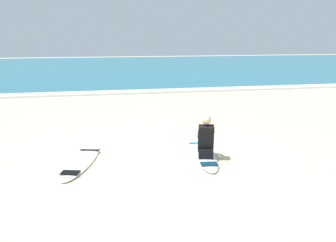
{
  "coord_description": "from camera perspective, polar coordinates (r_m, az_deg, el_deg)",
  "views": [
    {
      "loc": [
        -1.11,
        -7.23,
        2.71
      ],
      "look_at": [
        0.59,
        1.29,
        0.55
      ],
      "focal_mm": 36.67,
      "sensor_mm": 36.0,
      "label": 1
    }
  ],
  "objects": [
    {
      "name": "ground_plane",
      "position": [
        7.8,
        -2.42,
        -6.39
      ],
      "size": [
        80.0,
        80.0,
        0.0
      ],
      "primitive_type": "plane",
      "color": "beige"
    },
    {
      "name": "sea",
      "position": [
        30.34,
        -9.25,
        8.77
      ],
      "size": [
        80.0,
        28.0,
        0.1
      ],
      "primitive_type": "cube",
      "color": "teal",
      "rests_on": "ground"
    },
    {
      "name": "breaking_foam",
      "position": [
        16.75,
        -7.37,
        4.74
      ],
      "size": [
        80.0,
        0.9,
        0.11
      ],
      "primitive_type": "cube",
      "color": "white",
      "rests_on": "ground"
    },
    {
      "name": "surfboard_main",
      "position": [
        8.12,
        5.78,
        -5.34
      ],
      "size": [
        0.82,
        2.5,
        0.08
      ],
      "color": "silver",
      "rests_on": "ground"
    },
    {
      "name": "surfer_seated",
      "position": [
        7.76,
        6.3,
        -3.18
      ],
      "size": [
        0.5,
        0.76,
        0.95
      ],
      "color": "black",
      "rests_on": "surfboard_main"
    },
    {
      "name": "surfboard_spare_near",
      "position": [
        7.83,
        -14.18,
        -6.47
      ],
      "size": [
        1.09,
        2.37,
        0.08
      ],
      "color": "silver",
      "rests_on": "ground"
    }
  ]
}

